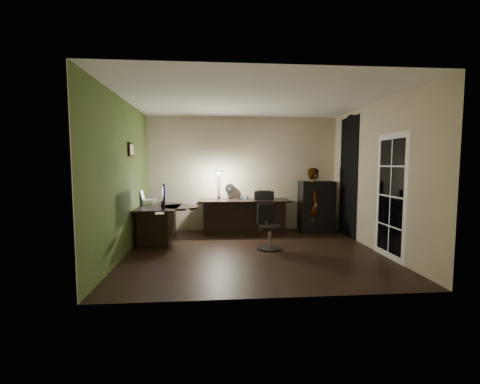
{
  "coord_description": "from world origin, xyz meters",
  "views": [
    {
      "loc": [
        -0.71,
        -5.63,
        1.59
      ],
      "look_at": [
        -0.15,
        1.05,
        1.0
      ],
      "focal_mm": 24.0,
      "sensor_mm": 36.0,
      "label": 1
    }
  ],
  "objects": [
    {
      "name": "pen",
      "position": [
        -1.38,
        0.76,
        0.72
      ],
      "size": [
        0.1,
        0.13,
        0.01
      ],
      "primitive_type": "cube",
      "rotation": [
        0.0,
        0.0,
        0.61
      ],
      "color": "black",
      "rests_on": "desk_left"
    },
    {
      "name": "person",
      "position": [
        1.62,
        1.55,
        0.75
      ],
      "size": [
        0.53,
        0.63,
        1.49
      ],
      "primitive_type": "imported",
      "rotation": [
        0.0,
        0.0,
        1.18
      ],
      "color": "#D8A88C",
      "rests_on": "floor"
    },
    {
      "name": "floor",
      "position": [
        0.0,
        0.0,
        -0.01
      ],
      "size": [
        4.5,
        4.0,
        0.01
      ],
      "primitive_type": "cube",
      "color": "black",
      "rests_on": "ground"
    },
    {
      "name": "green_wall_overlay",
      "position": [
        -2.24,
        0.0,
        1.35
      ],
      "size": [
        0.0,
        4.0,
        2.7
      ],
      "primitive_type": "cube",
      "color": "#435B24",
      "rests_on": "floor"
    },
    {
      "name": "monitor",
      "position": [
        -1.67,
        0.53,
        0.89
      ],
      "size": [
        0.2,
        0.54,
        0.35
      ],
      "primitive_type": "cube",
      "rotation": [
        0.0,
        0.0,
        0.18
      ],
      "color": "black",
      "rests_on": "desk_left"
    },
    {
      "name": "laptop",
      "position": [
        -2.07,
        1.3,
        0.93
      ],
      "size": [
        0.33,
        0.31,
        0.21
      ],
      "primitive_type": "cube",
      "rotation": [
        0.0,
        0.0,
        0.07
      ],
      "color": "silver",
      "rests_on": "laptop_stand"
    },
    {
      "name": "printer",
      "position": [
        0.45,
        1.62,
        0.88
      ],
      "size": [
        0.48,
        0.4,
        0.2
      ],
      "primitive_type": "cube",
      "rotation": [
        0.0,
        0.0,
        -0.14
      ],
      "color": "black",
      "rests_on": "desk_right"
    },
    {
      "name": "ceiling",
      "position": [
        0.0,
        0.0,
        2.71
      ],
      "size": [
        4.5,
        4.0,
        0.01
      ],
      "primitive_type": "cube",
      "color": "silver",
      "rests_on": "floor"
    },
    {
      "name": "wall_back",
      "position": [
        0.0,
        2.0,
        1.35
      ],
      "size": [
        4.5,
        0.01,
        2.7
      ],
      "primitive_type": "cube",
      "color": "#B8AA8C",
      "rests_on": "floor"
    },
    {
      "name": "wall_front",
      "position": [
        0.0,
        -2.0,
        1.35
      ],
      "size": [
        4.5,
        0.01,
        2.7
      ],
      "primitive_type": "cube",
      "color": "#B8AA8C",
      "rests_on": "floor"
    },
    {
      "name": "french_door",
      "position": [
        2.24,
        -0.55,
        1.05
      ],
      "size": [
        0.02,
        0.92,
        2.1
      ],
      "primitive_type": "cube",
      "color": "white",
      "rests_on": "floor"
    },
    {
      "name": "desk_left",
      "position": [
        -1.79,
        0.92,
        0.36
      ],
      "size": [
        0.83,
        1.3,
        0.73
      ],
      "primitive_type": "cube",
      "rotation": [
        0.0,
        0.0,
        -0.04
      ],
      "color": "black",
      "rests_on": "floor"
    },
    {
      "name": "arched_doorway",
      "position": [
        2.24,
        1.15,
        1.3
      ],
      "size": [
        0.01,
        0.9,
        2.6
      ],
      "primitive_type": "cube",
      "color": "black",
      "rests_on": "floor"
    },
    {
      "name": "speaker",
      "position": [
        -1.66,
        0.49,
        0.81
      ],
      "size": [
        0.07,
        0.07,
        0.18
      ],
      "primitive_type": "cylinder",
      "rotation": [
        0.0,
        0.0,
        -0.04
      ],
      "color": "black",
      "rests_on": "desk_left"
    },
    {
      "name": "desk_lamp",
      "position": [
        -0.58,
        1.78,
        1.14
      ],
      "size": [
        0.23,
        0.35,
        0.71
      ],
      "primitive_type": "cube",
      "rotation": [
        0.0,
        0.0,
        -0.19
      ],
      "color": "black",
      "rests_on": "desk_right"
    },
    {
      "name": "cabinet",
      "position": [
        1.68,
        1.58,
        0.59
      ],
      "size": [
        0.81,
        0.44,
        1.19
      ],
      "primitive_type": "cube",
      "rotation": [
        0.0,
        0.0,
        0.06
      ],
      "color": "black",
      "rests_on": "floor"
    },
    {
      "name": "headphones",
      "position": [
        0.0,
        1.66,
        0.83
      ],
      "size": [
        0.2,
        0.14,
        0.09
      ],
      "primitive_type": "cube",
      "rotation": [
        0.0,
        0.0,
        -0.35
      ],
      "color": "#174F96",
      "rests_on": "desk_right"
    },
    {
      "name": "desk_fan",
      "position": [
        -0.32,
        1.89,
        0.95
      ],
      "size": [
        0.24,
        0.17,
        0.34
      ],
      "primitive_type": "cube",
      "rotation": [
        0.0,
        0.0,
        -0.23
      ],
      "color": "black",
      "rests_on": "desk_right"
    },
    {
      "name": "mouse",
      "position": [
        -1.19,
        0.31,
        0.74
      ],
      "size": [
        0.1,
        0.11,
        0.04
      ],
      "primitive_type": "ellipsoid",
      "rotation": [
        0.0,
        0.0,
        0.42
      ],
      "color": "silver",
      "rests_on": "desk_left"
    },
    {
      "name": "wall_right",
      "position": [
        2.25,
        0.0,
        1.35
      ],
      "size": [
        0.01,
        4.0,
        2.7
      ],
      "primitive_type": "cube",
      "color": "#B8AA8C",
      "rests_on": "floor"
    },
    {
      "name": "desk_right",
      "position": [
        -0.0,
        1.63,
        0.39
      ],
      "size": [
        2.07,
        0.75,
        0.77
      ],
      "primitive_type": "cube",
      "rotation": [
        0.0,
        0.0,
        -0.02
      ],
      "color": "black",
      "rests_on": "floor"
    },
    {
      "name": "office_chair",
      "position": [
        0.34,
        0.18,
        0.41
      ],
      "size": [
        0.56,
        0.56,
        0.83
      ],
      "primitive_type": "cube",
      "rotation": [
        0.0,
        0.0,
        0.25
      ],
      "color": "black",
      "rests_on": "floor"
    },
    {
      "name": "wall_left",
      "position": [
        -2.25,
        0.0,
        1.35
      ],
      "size": [
        0.01,
        4.0,
        2.7
      ],
      "primitive_type": "cube",
      "color": "#B8AA8C",
      "rests_on": "floor"
    },
    {
      "name": "phone",
      "position": [
        -1.86,
        0.82,
        0.72
      ],
      "size": [
        0.08,
        0.12,
        0.01
      ],
      "primitive_type": "cube",
      "rotation": [
        0.0,
        0.0,
        0.18
      ],
      "color": "black",
      "rests_on": "desk_left"
    },
    {
      "name": "laptop_stand",
      "position": [
        -2.08,
        1.3,
        0.77
      ],
      "size": [
        0.28,
        0.25,
        0.1
      ],
      "primitive_type": "cube",
      "rotation": [
        0.0,
        0.0,
        -0.19
      ],
      "color": "silver",
      "rests_on": "desk_left"
    },
    {
      "name": "framed_picture",
      "position": [
        -2.22,
        0.45,
        1.85
      ],
      "size": [
        0.04,
        0.3,
        0.25
      ],
      "primitive_type": "cube",
      "color": "black",
      "rests_on": "wall_left"
    },
    {
      "name": "notepad",
      "position": [
        -1.65,
        0.02,
        0.72
      ],
      "size": [
        0.19,
        0.24,
        0.01
      ],
      "primitive_type": "cube",
      "rotation": [
        0.0,
        0.0,
        0.17
      ],
      "color": "silver",
      "rests_on": "desk_left"
    }
  ]
}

